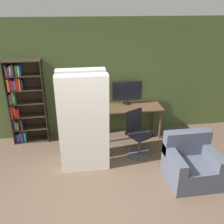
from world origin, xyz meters
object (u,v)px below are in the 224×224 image
at_px(bookshelf, 23,101).
at_px(armchair, 191,164).
at_px(monitor, 127,91).
at_px(mattress_near, 84,125).
at_px(mattress_far, 83,116).
at_px(office_chair, 138,137).

xyz_separation_m(bookshelf, armchair, (3.11, -1.93, -0.65)).
xyz_separation_m(monitor, mattress_near, (-1.08, -1.35, -0.12)).
distance_m(monitor, bookshelf, 2.36).
height_order(monitor, armchair, monitor).
height_order(mattress_far, armchair, mattress_far).
height_order(monitor, office_chair, monitor).
relative_size(bookshelf, mattress_far, 1.00).
height_order(office_chair, armchair, office_chair).
relative_size(mattress_near, armchair, 2.20).
bearing_deg(mattress_far, armchair, -28.30).
xyz_separation_m(monitor, mattress_far, (-1.08, -0.96, -0.12)).
xyz_separation_m(bookshelf, mattress_far, (1.27, -0.93, -0.04)).
xyz_separation_m(mattress_near, armchair, (1.84, -0.60, -0.62)).
bearing_deg(office_chair, armchair, -53.34).
relative_size(monitor, mattress_near, 0.37).
bearing_deg(mattress_near, office_chair, 18.23).
bearing_deg(mattress_far, bookshelf, 143.67).
bearing_deg(mattress_near, bookshelf, 133.89).
height_order(office_chair, bookshelf, bookshelf).
height_order(monitor, mattress_near, mattress_near).
bearing_deg(bookshelf, office_chair, -21.77).
distance_m(mattress_near, armchair, 2.03).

